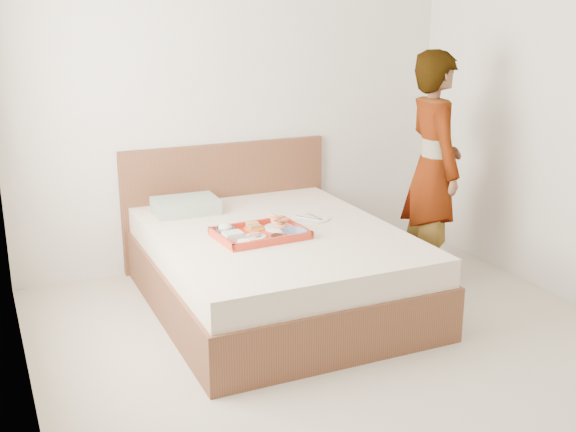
# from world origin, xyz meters

# --- Properties ---
(ground) EXTENTS (3.50, 4.00, 0.01)m
(ground) POSITION_xyz_m (0.00, 0.00, 0.00)
(ground) COLOR beige
(ground) RESTS_ON ground
(wall_back) EXTENTS (3.50, 0.01, 2.60)m
(wall_back) POSITION_xyz_m (0.00, 2.00, 1.30)
(wall_back) COLOR silver
(wall_back) RESTS_ON ground
(wall_left) EXTENTS (0.01, 4.00, 2.60)m
(wall_left) POSITION_xyz_m (-1.75, 0.00, 1.30)
(wall_left) COLOR silver
(wall_left) RESTS_ON ground
(bed) EXTENTS (1.65, 2.00, 0.53)m
(bed) POSITION_xyz_m (-0.12, 1.00, 0.27)
(bed) COLOR brown
(bed) RESTS_ON ground
(headboard) EXTENTS (1.65, 0.06, 0.95)m
(headboard) POSITION_xyz_m (-0.12, 1.97, 0.47)
(headboard) COLOR brown
(headboard) RESTS_ON ground
(pillow) EXTENTS (0.46, 0.32, 0.11)m
(pillow) POSITION_xyz_m (-0.54, 1.65, 0.58)
(pillow) COLOR #9BA999
(pillow) RESTS_ON bed
(tray) EXTENTS (0.59, 0.44, 0.05)m
(tray) POSITION_xyz_m (-0.26, 0.91, 0.56)
(tray) COLOR red
(tray) RESTS_ON bed
(prawn_plate) EXTENTS (0.21, 0.21, 0.01)m
(prawn_plate) POSITION_xyz_m (-0.10, 0.98, 0.55)
(prawn_plate) COLOR white
(prawn_plate) RESTS_ON tray
(navy_bowl_big) EXTENTS (0.17, 0.17, 0.04)m
(navy_bowl_big) POSITION_xyz_m (-0.08, 0.80, 0.56)
(navy_bowl_big) COLOR #182541
(navy_bowl_big) RESTS_ON tray
(sauce_dish) EXTENTS (0.09, 0.09, 0.03)m
(sauce_dish) POSITION_xyz_m (-0.21, 0.77, 0.56)
(sauce_dish) COLOR black
(sauce_dish) RESTS_ON tray
(meat_plate) EXTENTS (0.15, 0.15, 0.01)m
(meat_plate) POSITION_xyz_m (-0.32, 0.87, 0.55)
(meat_plate) COLOR white
(meat_plate) RESTS_ON tray
(bread_plate) EXTENTS (0.15, 0.15, 0.01)m
(bread_plate) POSITION_xyz_m (-0.25, 1.04, 0.55)
(bread_plate) COLOR orange
(bread_plate) RESTS_ON tray
(salad_bowl) EXTENTS (0.13, 0.13, 0.04)m
(salad_bowl) POSITION_xyz_m (-0.46, 1.03, 0.56)
(salad_bowl) COLOR #182541
(salad_bowl) RESTS_ON tray
(plastic_tub) EXTENTS (0.12, 0.10, 0.05)m
(plastic_tub) POSITION_xyz_m (-0.46, 0.88, 0.57)
(plastic_tub) COLOR silver
(plastic_tub) RESTS_ON tray
(cheese_round) EXTENTS (0.09, 0.09, 0.03)m
(cheese_round) POSITION_xyz_m (-0.43, 0.76, 0.56)
(cheese_round) COLOR white
(cheese_round) RESTS_ON tray
(dinner_plate) EXTENTS (0.32, 0.32, 0.01)m
(dinner_plate) POSITION_xyz_m (0.21, 1.13, 0.54)
(dinner_plate) COLOR white
(dinner_plate) RESTS_ON bed
(person) EXTENTS (0.53, 0.69, 1.68)m
(person) POSITION_xyz_m (1.13, 1.00, 0.84)
(person) COLOR white
(person) RESTS_ON ground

